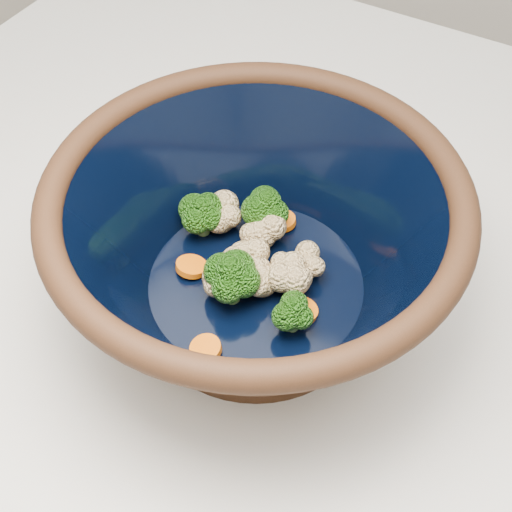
{
  "coord_description": "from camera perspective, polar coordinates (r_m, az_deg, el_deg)",
  "views": [
    {
      "loc": [
        0.14,
        -0.29,
        1.44
      ],
      "look_at": [
        -0.06,
        0.06,
        0.97
      ],
      "focal_mm": 50.0,
      "sensor_mm": 36.0,
      "label": 1
    }
  ],
  "objects": [
    {
      "name": "mixing_bowl",
      "position": [
        0.61,
        0.0,
        0.91
      ],
      "size": [
        0.37,
        0.37,
        0.15
      ],
      "rotation": [
        0.0,
        0.0,
        -0.11
      ],
      "color": "black",
      "rests_on": "counter"
    },
    {
      "name": "vegetable_pile",
      "position": [
        0.64,
        -0.46,
        0.25
      ],
      "size": [
        0.16,
        0.19,
        0.06
      ],
      "color": "#608442",
      "rests_on": "mixing_bowl"
    }
  ]
}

